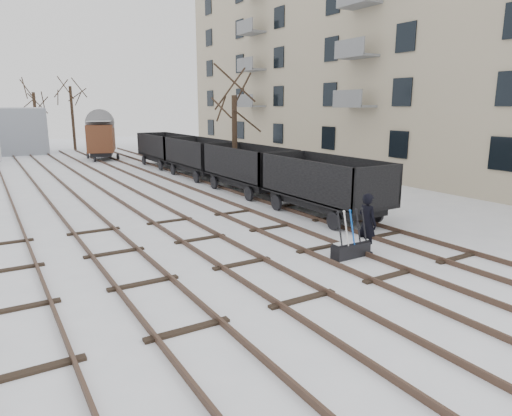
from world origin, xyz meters
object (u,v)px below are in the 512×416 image
Objects in this scene: freight_wagon_a at (324,194)px; box_van_wagon at (101,137)px; ground_frame at (351,248)px; worker at (367,223)px.

box_van_wagon reaches higher than freight_wagon_a.
ground_frame is 31.44m from box_van_wagon.
worker is at bearing 7.19° from ground_frame.
box_van_wagon is (-3.09, 26.71, 1.02)m from freight_wagon_a.
box_van_wagon is (-1.09, 31.29, 1.00)m from worker.
freight_wagon_a is at bearing -66.60° from box_van_wagon.
freight_wagon_a is at bearing -24.64° from worker.
freight_wagon_a is 1.24× the size of box_van_wagon.
freight_wagon_a reaches higher than worker.
ground_frame is 1.02m from worker.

